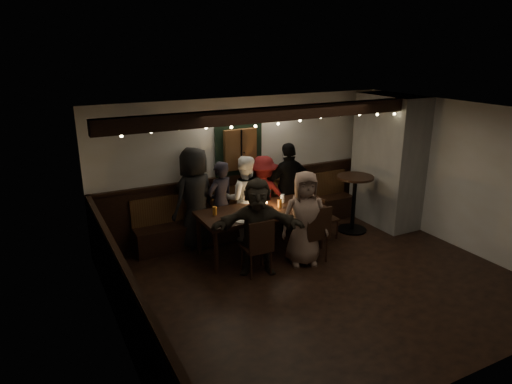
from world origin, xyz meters
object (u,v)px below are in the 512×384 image
high_top (354,196)px  person_a (195,198)px  person_d (263,195)px  chair_near_left (259,244)px  dining_table (261,213)px  person_g (304,218)px  person_c (244,198)px  chair_end (323,215)px  person_b (220,203)px  chair_near_right (315,231)px  person_e (289,187)px  person_f (257,227)px

high_top → person_a: person_a is taller
high_top → person_d: size_ratio=0.73×
chair_near_left → high_top: (2.50, 0.78, 0.17)m
chair_near_left → high_top: size_ratio=0.85×
dining_table → person_d: (0.44, 0.75, 0.04)m
high_top → person_g: bearing=-155.7°
chair_near_left → dining_table: bearing=59.4°
person_c → high_top: bearing=-175.7°
chair_near_left → person_g: bearing=2.8°
dining_table → person_d: 0.87m
chair_end → person_b: size_ratio=0.53×
person_c → person_g: size_ratio=1.00×
chair_near_right → chair_end: bearing=47.2°
person_a → person_e: 1.89m
chair_near_left → person_e: size_ratio=0.54×
person_c → person_e: bearing=-157.6°
person_a → person_e: (1.89, -0.10, -0.04)m
chair_near_left → high_top: 2.62m
chair_end → person_c: (-1.32, 0.67, 0.34)m
chair_end → person_a: person_a is taller
person_c → person_f: bearing=94.2°
chair_near_left → chair_end: (1.75, 0.74, -0.07)m
chair_near_left → chair_near_right: 1.05m
person_b → high_top: bearing=147.6°
person_c → person_f: size_ratio=1.02×
person_a → chair_near_right: bearing=112.8°
person_c → person_e: 0.98m
chair_near_left → person_d: 1.77m
person_c → person_b: bearing=19.3°
person_g → chair_end: bearing=57.6°
person_f → person_e: bearing=67.6°
chair_near_right → high_top: high_top is taller
chair_end → high_top: 0.78m
person_d → chair_end: bearing=160.9°
person_e → dining_table: bearing=39.1°
chair_end → person_d: person_d is taller
high_top → person_a: (-2.97, 0.76, 0.21)m
high_top → person_e: (-1.08, 0.65, 0.17)m
high_top → person_e: size_ratio=0.64×
chair_near_left → person_d: person_d is taller
person_g → person_c: bearing=126.8°
person_c → person_f: (-0.40, -1.30, -0.02)m
person_c → person_g: 1.44m
person_f → person_g: person_g is taller
chair_near_left → person_e: person_e is taller
person_c → dining_table: bearing=112.6°
chair_end → person_f: person_f is taller
high_top → person_f: person_f is taller
chair_near_right → person_g: bearing=161.7°
chair_near_left → chair_near_right: chair_near_right is taller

